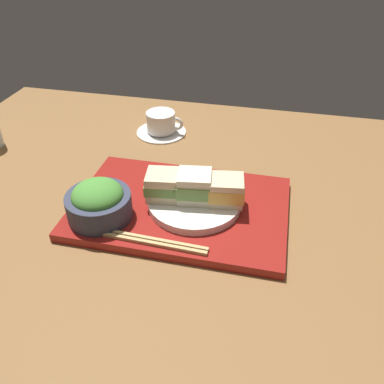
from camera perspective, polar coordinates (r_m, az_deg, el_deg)
name	(u,v)px	position (r cm, az deg, el deg)	size (l,w,h in cm)	color
ground_plane	(184,201)	(89.57, -1.14, -1.30)	(140.00, 100.00, 3.00)	brown
serving_tray	(181,208)	(83.73, -1.64, -2.24)	(43.97, 29.38, 1.93)	maroon
sandwich_plate	(194,202)	(82.30, 0.35, -1.42)	(19.21, 19.21, 1.66)	white
sandwich_near	(163,185)	(81.00, -4.14, 0.97)	(7.84, 6.94, 5.62)	beige
sandwich_middle	(195,186)	(79.99, 0.36, 0.79)	(7.89, 7.40, 6.13)	#EFE5C1
sandwich_far	(226,190)	(79.83, 4.93, 0.25)	(7.81, 7.06, 5.44)	beige
salad_bowl	(99,202)	(79.93, -13.18, -1.36)	(12.80, 12.80, 7.87)	#33384C
chopsticks_pair	(154,242)	(74.25, -5.47, -7.07)	(20.50, 2.49, 0.70)	tan
coffee_cup	(161,124)	(113.08, -4.40, 9.63)	(13.89, 13.89, 6.15)	white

